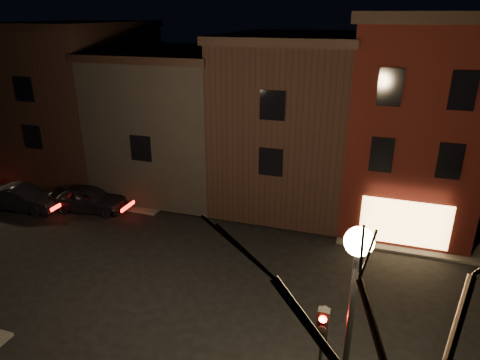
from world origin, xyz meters
name	(u,v)px	position (x,y,z in m)	size (l,w,h in m)	color
ground	(201,282)	(0.00, 0.00, 0.00)	(120.00, 120.00, 0.00)	black
sidewalk_far_left	(92,129)	(-20.00, 20.00, 0.06)	(30.00, 30.00, 0.12)	#2D2B28
corner_building	(413,120)	(8.00, 9.47, 5.40)	(6.50, 8.50, 10.50)	#400F0B
row_building_a	(293,117)	(1.50, 10.50, 4.83)	(7.30, 10.30, 9.40)	black
row_building_b	(181,117)	(-5.75, 10.50, 4.33)	(7.80, 10.30, 8.40)	black
row_building_c	(84,99)	(-13.00, 10.50, 5.08)	(7.30, 10.30, 9.90)	black
street_lamp_near	(354,288)	(6.20, -6.00, 5.18)	(0.60, 0.60, 6.48)	black
traffic_signal	(321,354)	(5.60, -5.51, 2.81)	(0.58, 0.38, 4.05)	black
bare_tree_right	(441,350)	(7.50, -8.50, 6.15)	(6.40, 6.40, 8.50)	black
parked_car_a	(88,198)	(-8.87, 4.50, 0.73)	(1.73, 4.30, 1.46)	black
parked_car_b	(23,198)	(-12.45, 3.41, 0.71)	(1.49, 4.29, 1.41)	black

